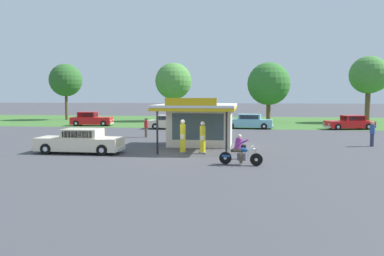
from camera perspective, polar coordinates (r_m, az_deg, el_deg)
name	(u,v)px	position (r m, az deg, el deg)	size (l,w,h in m)	color
ground_plane	(176,154)	(23.71, -2.38, -3.80)	(300.00, 300.00, 0.00)	#424247
grass_verge_strip	(215,121)	(53.35, 3.44, 1.00)	(120.00, 24.00, 0.01)	#3D6B2D
service_station_kiosk	(200,122)	(27.15, 1.15, 0.96)	(5.06, 6.71, 3.40)	beige
gas_pump_nearside	(183,138)	(23.74, -1.36, -1.46)	(0.44, 0.44, 2.08)	slate
gas_pump_offside	(203,139)	(23.58, 1.57, -1.62)	(0.44, 0.44, 1.98)	slate
motorcycle_with_rider	(240,152)	(20.01, 7.06, -3.55)	(2.22, 0.75, 1.58)	black
featured_classic_sedan	(80,142)	(24.93, -16.10, -1.96)	(5.41, 1.91, 1.50)	beige
parked_car_back_row_right	(91,119)	(46.93, -14.61, 1.23)	(5.00, 2.33, 1.62)	red
parked_car_back_row_left	(173,123)	(41.07, -2.80, 0.81)	(5.53, 2.03, 1.46)	beige
parked_car_back_row_centre_right	(248,122)	(42.10, 8.27, 0.91)	(5.44, 2.33, 1.54)	#7AC6D1
parked_car_back_row_far_right	(350,123)	(43.87, 22.15, 0.69)	(5.25, 2.90, 1.46)	red
bystander_standing_back_lot	(146,127)	(33.10, -6.73, 0.13)	(0.35, 0.35, 1.62)	brown
bystander_strolling_foreground	(372,133)	(29.77, 24.93, -0.67)	(0.38, 0.38, 1.74)	#2D3351
tree_oak_right	(269,84)	(53.11, 11.20, 6.37)	(5.69, 5.69, 7.94)	brown
tree_oak_far_right	(370,76)	(55.70, 24.66, 6.93)	(5.12, 5.03, 8.62)	brown
tree_oak_left	(173,82)	(53.76, -2.85, 6.78)	(5.00, 5.00, 7.99)	brown
tree_oak_distant_spare	(66,81)	(59.04, -18.00, 6.62)	(4.68, 4.68, 8.07)	brown
spare_tire_stack	(241,148)	(25.24, 7.27, -2.90)	(0.60, 0.60, 0.36)	black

